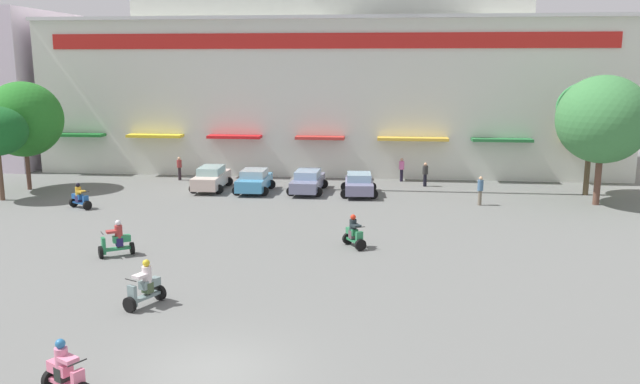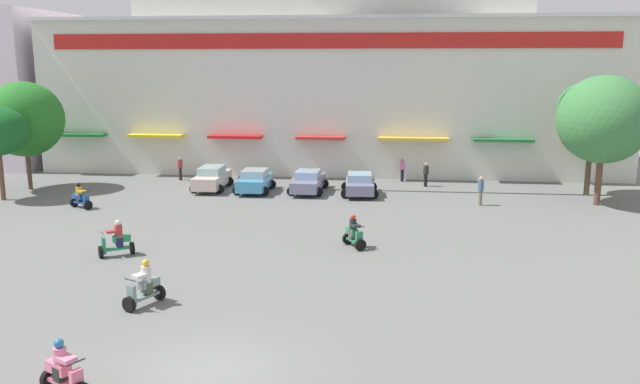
% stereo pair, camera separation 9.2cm
% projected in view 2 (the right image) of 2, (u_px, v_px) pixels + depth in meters
% --- Properties ---
extents(ground_plane, '(128.00, 128.00, 0.00)m').
position_uv_depth(ground_plane, '(288.00, 241.00, 29.92)').
color(ground_plane, slate).
extents(colonial_building, '(42.82, 18.09, 21.86)m').
position_uv_depth(colonial_building, '(334.00, 44.00, 51.06)').
color(colonial_building, silver).
rests_on(colonial_building, ground).
extents(plaza_tree_1, '(5.15, 5.56, 7.46)m').
position_uv_depth(plaza_tree_1, '(604.00, 120.00, 36.64)').
color(plaza_tree_1, brown).
rests_on(plaza_tree_1, ground).
extents(plaza_tree_2, '(4.82, 5.13, 6.97)m').
position_uv_depth(plaza_tree_2, '(25.00, 119.00, 41.37)').
color(plaza_tree_2, brown).
rests_on(plaza_tree_2, ground).
extents(plaza_tree_3, '(4.25, 3.91, 7.09)m').
position_uv_depth(plaza_tree_3, '(593.00, 108.00, 39.35)').
color(plaza_tree_3, brown).
rests_on(plaza_tree_3, ground).
extents(parked_car_0, '(2.27, 4.45, 1.52)m').
position_uv_depth(parked_car_0, '(212.00, 178.00, 42.01)').
color(parked_car_0, beige).
rests_on(parked_car_0, ground).
extents(parked_car_1, '(2.32, 3.85, 1.46)m').
position_uv_depth(parked_car_1, '(255.00, 181.00, 41.18)').
color(parked_car_1, '#4393C5').
rests_on(parked_car_1, ground).
extents(parked_car_2, '(2.35, 4.52, 1.42)m').
position_uv_depth(parked_car_2, '(308.00, 181.00, 41.18)').
color(parked_car_2, slate).
rests_on(parked_car_2, ground).
extents(parked_car_3, '(2.46, 3.92, 1.38)m').
position_uv_depth(parked_car_3, '(359.00, 184.00, 40.27)').
color(parked_car_3, slate).
rests_on(parked_car_3, ground).
extents(scooter_rider_1, '(1.12, 1.57, 1.60)m').
position_uv_depth(scooter_rider_1, '(144.00, 287.00, 21.82)').
color(scooter_rider_1, black).
rests_on(scooter_rider_1, ground).
extents(scooter_rider_2, '(1.13, 1.39, 1.49)m').
position_uv_depth(scooter_rider_2, '(354.00, 234.00, 28.78)').
color(scooter_rider_2, black).
rests_on(scooter_rider_2, ground).
extents(scooter_rider_3, '(1.48, 1.14, 1.46)m').
position_uv_depth(scooter_rider_3, '(63.00, 372.00, 15.90)').
color(scooter_rider_3, black).
rests_on(scooter_rider_3, ground).
extents(scooter_rider_4, '(1.51, 1.17, 1.46)m').
position_uv_depth(scooter_rider_4, '(80.00, 198.00, 36.61)').
color(scooter_rider_4, black).
rests_on(scooter_rider_4, ground).
extents(scooter_rider_7, '(1.49, 1.24, 1.57)m').
position_uv_depth(scooter_rider_7, '(117.00, 241.00, 27.50)').
color(scooter_rider_7, black).
rests_on(scooter_rider_7, ground).
extents(pedestrian_0, '(0.50, 0.50, 1.60)m').
position_uv_depth(pedestrian_0, '(426.00, 173.00, 43.07)').
color(pedestrian_0, black).
rests_on(pedestrian_0, ground).
extents(pedestrian_1, '(0.47, 0.47, 1.64)m').
position_uv_depth(pedestrian_1, '(402.00, 168.00, 44.92)').
color(pedestrian_1, black).
rests_on(pedestrian_1, ground).
extents(pedestrian_2, '(0.44, 0.44, 1.65)m').
position_uv_depth(pedestrian_2, '(180.00, 167.00, 45.42)').
color(pedestrian_2, '#2A1E23').
rests_on(pedestrian_2, ground).
extents(pedestrian_3, '(0.43, 0.43, 1.69)m').
position_uv_depth(pedestrian_3, '(481.00, 189.00, 37.29)').
color(pedestrian_3, '#6E6454').
rests_on(pedestrian_3, ground).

